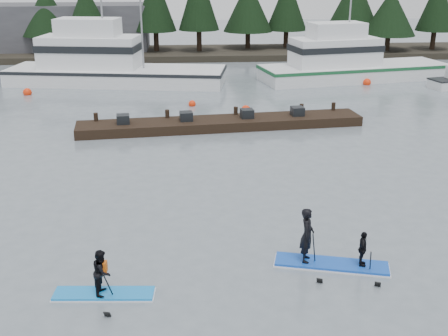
{
  "coord_description": "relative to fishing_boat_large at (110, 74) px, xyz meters",
  "views": [
    {
      "loc": [
        -1.59,
        -15.21,
        8.91
      ],
      "look_at": [
        0.0,
        6.0,
        1.1
      ],
      "focal_mm": 45.0,
      "sensor_mm": 36.0,
      "label": 1
    }
  ],
  "objects": [
    {
      "name": "fishing_boat_large",
      "position": [
        0.0,
        0.0,
        0.0
      ],
      "size": [
        17.18,
        7.31,
        9.51
      ],
      "rotation": [
        0.0,
        0.0,
        -0.17
      ],
      "color": "white",
      "rests_on": "ground"
    },
    {
      "name": "paddleboard_solo",
      "position": [
        3.23,
        -30.21,
        -0.16
      ],
      "size": [
        2.87,
        1.13,
        1.89
      ],
      "rotation": [
        0.0,
        0.0,
        -0.07
      ],
      "color": "#1780D7",
      "rests_on": "ground"
    },
    {
      "name": "waterfront_building",
      "position": [
        -6.8,
        15.06,
        1.79
      ],
      "size": [
        18.0,
        6.0,
        5.0
      ],
      "primitive_type": "cube",
      "color": "#4C4C51",
      "rests_on": "ground"
    },
    {
      "name": "floating_dock",
      "position": [
        7.76,
        -13.31,
        -0.44
      ],
      "size": [
        16.35,
        3.81,
        0.54
      ],
      "primitive_type": "cube",
      "rotation": [
        0.0,
        0.0,
        0.1
      ],
      "color": "black",
      "rests_on": "ground"
    },
    {
      "name": "buoy_d",
      "position": [
        9.55,
        -9.93,
        -0.71
      ],
      "size": [
        0.61,
        0.61,
        0.61
      ],
      "primitive_type": "sphere",
      "color": "#F3300C",
      "rests_on": "ground"
    },
    {
      "name": "ground",
      "position": [
        7.2,
        -28.94,
        -0.71
      ],
      "size": [
        160.0,
        160.0,
        0.0
      ],
      "primitive_type": "plane",
      "color": "slate",
      "rests_on": "ground"
    },
    {
      "name": "treeline",
      "position": [
        7.2,
        13.06,
        -0.71
      ],
      "size": [
        60.0,
        4.0,
        8.0
      ],
      "primitive_type": null,
      "color": "black",
      "rests_on": "ground"
    },
    {
      "name": "paddleboard_duo",
      "position": [
        9.92,
        -29.02,
        -0.09
      ],
      "size": [
        3.58,
        1.75,
        2.39
      ],
      "rotation": [
        0.0,
        0.0,
        -0.26
      ],
      "color": "blue",
      "rests_on": "ground"
    },
    {
      "name": "buoy_a",
      "position": [
        -5.48,
        -3.69,
        -0.71
      ],
      "size": [
        0.61,
        0.61,
        0.61
      ],
      "primitive_type": "sphere",
      "color": "#F3300C",
      "rests_on": "ground"
    },
    {
      "name": "fishing_boat_medium",
      "position": [
        19.05,
        0.06,
        -0.07
      ],
      "size": [
        15.67,
        7.09,
        8.91
      ],
      "rotation": [
        0.0,
        0.0,
        0.19
      ],
      "color": "white",
      "rests_on": "ground"
    },
    {
      "name": "far_shore",
      "position": [
        7.2,
        13.06,
        -0.41
      ],
      "size": [
        70.0,
        8.0,
        0.6
      ],
      "primitive_type": "cube",
      "color": "#2D281E",
      "rests_on": "ground"
    },
    {
      "name": "buoy_b",
      "position": [
        6.21,
        -7.9,
        -0.71
      ],
      "size": [
        0.48,
        0.48,
        0.48
      ],
      "primitive_type": "sphere",
      "color": "#F3300C",
      "rests_on": "ground"
    },
    {
      "name": "buoy_c",
      "position": [
        19.87,
        -2.07,
        -0.71
      ],
      "size": [
        0.61,
        0.61,
        0.61
      ],
      "primitive_type": "sphere",
      "color": "#F3300C",
      "rests_on": "ground"
    }
  ]
}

